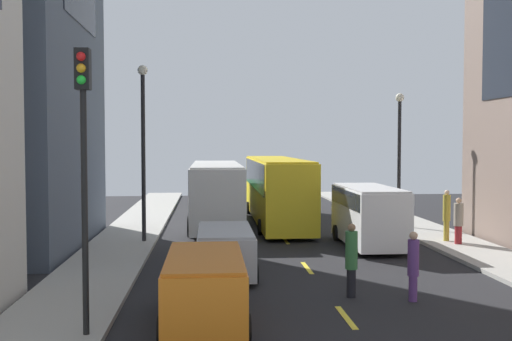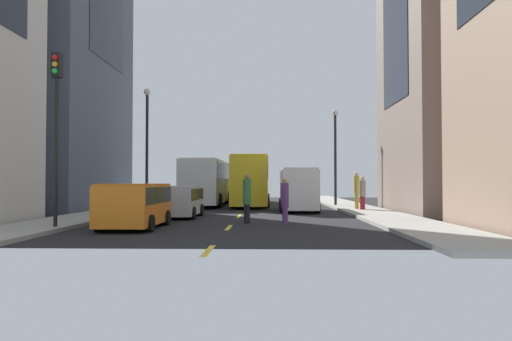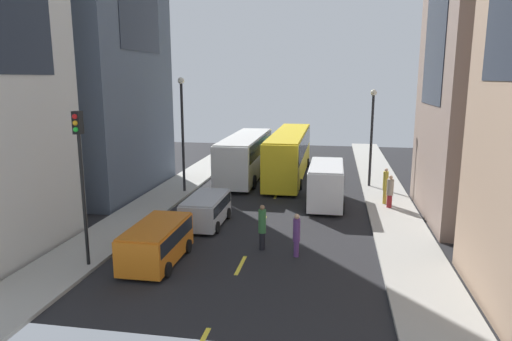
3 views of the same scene
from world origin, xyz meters
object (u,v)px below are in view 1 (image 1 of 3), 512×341
at_px(city_bus_white, 216,189).
at_px(car_silver_0, 225,248).
at_px(traffic_light_near_corner, 84,139).
at_px(delivery_van_white, 369,212).
at_px(pedestrian_waiting_curb, 351,258).
at_px(pedestrian_crossing_mid, 447,214).
at_px(pedestrian_crossing_near, 413,264).
at_px(car_orange_2, 205,284).
at_px(car_green_1, 238,190).
at_px(streetcar_yellow, 276,185).
at_px(pedestrian_walking_far, 459,220).

distance_m(city_bus_white, car_silver_0, 11.96).
height_order(city_bus_white, traffic_light_near_corner, traffic_light_near_corner).
bearing_deg(delivery_van_white, traffic_light_near_corner, -130.01).
distance_m(delivery_van_white, pedestrian_waiting_curb, 8.55).
bearing_deg(pedestrian_crossing_mid, pedestrian_crossing_near, 159.02).
bearing_deg(car_orange_2, car_green_1, 85.57).
height_order(car_green_1, pedestrian_crossing_mid, pedestrian_crossing_mid).
distance_m(car_silver_0, pedestrian_crossing_near, 6.32).
bearing_deg(car_orange_2, pedestrian_waiting_curb, 28.47).
xyz_separation_m(streetcar_yellow, pedestrian_waiting_curb, (0.36, -16.11, -0.99)).
bearing_deg(delivery_van_white, pedestrian_waiting_curb, -108.51).
distance_m(pedestrian_crossing_near, pedestrian_crossing_mid, 10.22).
bearing_deg(pedestrian_crossing_mid, car_orange_2, 142.11).
bearing_deg(pedestrian_crossing_near, car_orange_2, 26.43).
height_order(streetcar_yellow, pedestrian_crossing_mid, streetcar_yellow).
bearing_deg(pedestrian_walking_far, pedestrian_crossing_mid, -92.69).
xyz_separation_m(city_bus_white, streetcar_yellow, (3.34, 1.13, 0.12)).
distance_m(delivery_van_white, pedestrian_crossing_near, 8.76).
bearing_deg(traffic_light_near_corner, car_green_1, 80.75).
xyz_separation_m(city_bus_white, pedestrian_walking_far, (10.20, -7.29, -0.83)).
relative_size(city_bus_white, pedestrian_waiting_curb, 5.26).
relative_size(delivery_van_white, traffic_light_near_corner, 0.86).
xyz_separation_m(pedestrian_crossing_near, traffic_light_near_corner, (-8.44, -2.68, 3.48)).
relative_size(pedestrian_waiting_curb, traffic_light_near_corner, 0.34).
bearing_deg(car_green_1, streetcar_yellow, -81.69).
height_order(pedestrian_waiting_curb, pedestrian_crossing_near, pedestrian_waiting_curb).
height_order(pedestrian_crossing_mid, pedestrian_walking_far, pedestrian_crossing_mid).
bearing_deg(traffic_light_near_corner, pedestrian_crossing_mid, 41.83).
bearing_deg(pedestrian_walking_far, city_bus_white, -51.62).
height_order(car_orange_2, pedestrian_crossing_near, pedestrian_crossing_near).
xyz_separation_m(car_silver_0, car_orange_2, (-0.65, -5.34, 0.07)).
bearing_deg(pedestrian_crossing_near, pedestrian_walking_far, -110.44).
bearing_deg(city_bus_white, car_silver_0, -89.20).
height_order(city_bus_white, pedestrian_walking_far, city_bus_white).
bearing_deg(pedestrian_waiting_curb, delivery_van_white, -82.23).
bearing_deg(pedestrian_crossing_mid, delivery_van_white, 102.65).
bearing_deg(car_silver_0, city_bus_white, 90.80).
xyz_separation_m(pedestrian_waiting_curb, pedestrian_crossing_near, (1.62, -0.57, -0.08)).
bearing_deg(pedestrian_waiting_curb, pedestrian_walking_far, -103.93).
bearing_deg(pedestrian_crossing_near, city_bus_white, -60.99).
xyz_separation_m(city_bus_white, car_green_1, (1.77, 11.82, -1.04)).
xyz_separation_m(car_silver_0, pedestrian_walking_far, (10.04, 4.62, 0.25)).
xyz_separation_m(streetcar_yellow, pedestrian_crossing_near, (1.98, -16.68, -1.07)).
bearing_deg(pedestrian_crossing_near, traffic_light_near_corner, 27.77).
height_order(car_silver_0, traffic_light_near_corner, traffic_light_near_corner).
relative_size(car_green_1, pedestrian_crossing_near, 2.43).
height_order(pedestrian_crossing_near, traffic_light_near_corner, traffic_light_near_corner).
bearing_deg(pedestrian_crossing_mid, pedestrian_walking_far, -160.26).
relative_size(streetcar_yellow, pedestrian_crossing_mid, 6.18).
bearing_deg(pedestrian_walking_far, streetcar_yellow, -66.86).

